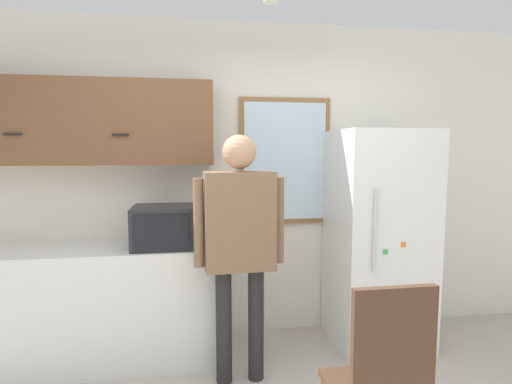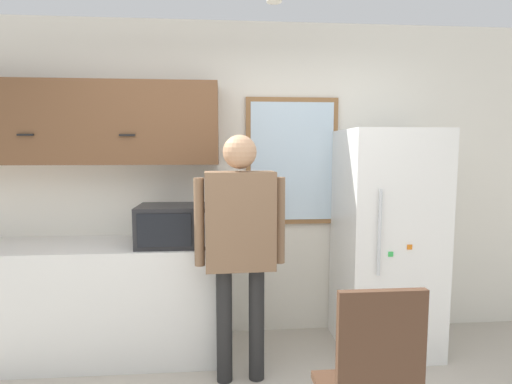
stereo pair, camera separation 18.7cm
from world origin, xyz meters
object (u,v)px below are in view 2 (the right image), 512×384
at_px(microwave, 175,225).
at_px(chair, 371,383).
at_px(person, 240,233).
at_px(refrigerator, 386,240).

distance_m(microwave, chair, 1.78).
height_order(microwave, person, person).
xyz_separation_m(microwave, chair, (1.06, -1.34, -0.51)).
height_order(person, refrigerator, refrigerator).
relative_size(refrigerator, chair, 1.74).
bearing_deg(refrigerator, microwave, -178.33).
bearing_deg(person, chair, -62.27).
bearing_deg(person, microwave, 141.45).
xyz_separation_m(person, refrigerator, (1.20, 0.41, -0.17)).
bearing_deg(refrigerator, person, -161.37).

